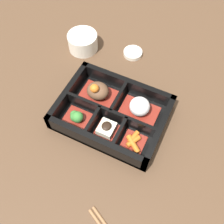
% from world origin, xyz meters
% --- Properties ---
extents(ground_plane, '(3.00, 3.00, 0.00)m').
position_xyz_m(ground_plane, '(0.00, 0.00, 0.00)').
color(ground_plane, '#4C3523').
extents(bento_base, '(0.26, 0.20, 0.01)m').
position_xyz_m(bento_base, '(0.00, 0.00, 0.01)').
color(bento_base, black).
rests_on(bento_base, ground_plane).
extents(bento_rim, '(0.26, 0.20, 0.05)m').
position_xyz_m(bento_rim, '(0.00, -0.00, 0.02)').
color(bento_rim, black).
rests_on(bento_rim, ground_plane).
extents(bowl_stew, '(0.10, 0.07, 0.06)m').
position_xyz_m(bowl_stew, '(-0.06, 0.04, 0.03)').
color(bowl_stew, maroon).
rests_on(bowl_stew, bento_base).
extents(bowl_rice, '(0.10, 0.07, 0.05)m').
position_xyz_m(bowl_rice, '(0.06, 0.04, 0.03)').
color(bowl_rice, maroon).
rests_on(bowl_rice, bento_base).
extents(bowl_greens, '(0.07, 0.05, 0.03)m').
position_xyz_m(bowl_greens, '(-0.07, -0.05, 0.02)').
color(bowl_greens, maroon).
rests_on(bowl_greens, bento_base).
extents(bowl_tofu, '(0.05, 0.05, 0.03)m').
position_xyz_m(bowl_tofu, '(0.01, -0.05, 0.02)').
color(bowl_tofu, maroon).
rests_on(bowl_tofu, bento_base).
extents(bowl_carrots, '(0.05, 0.05, 0.02)m').
position_xyz_m(bowl_carrots, '(0.08, -0.05, 0.02)').
color(bowl_carrots, maroon).
rests_on(bowl_carrots, bento_base).
extents(tea_cup, '(0.09, 0.09, 0.05)m').
position_xyz_m(tea_cup, '(-0.18, 0.18, 0.03)').
color(tea_cup, beige).
rests_on(tea_cup, ground_plane).
extents(sauce_dish, '(0.06, 0.06, 0.01)m').
position_xyz_m(sauce_dish, '(-0.04, 0.22, 0.01)').
color(sauce_dish, beige).
rests_on(sauce_dish, ground_plane).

